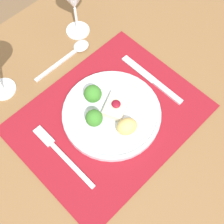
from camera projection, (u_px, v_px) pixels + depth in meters
name	position (u px, v px, depth m)	size (l,w,h in m)	color
ground_plane	(110.00, 186.00, 1.49)	(8.00, 8.00, 0.00)	brown
dining_table	(109.00, 132.00, 0.92)	(1.27, 0.97, 0.73)	brown
placemat	(109.00, 117.00, 0.84)	(0.48, 0.38, 0.00)	maroon
dinner_plate	(111.00, 113.00, 0.82)	(0.26, 0.26, 0.07)	silver
fork	(59.00, 152.00, 0.79)	(0.02, 0.22, 0.01)	silver
knife	(155.00, 82.00, 0.89)	(0.02, 0.22, 0.01)	silver
spoon	(75.00, 51.00, 0.94)	(0.20, 0.04, 0.01)	silver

